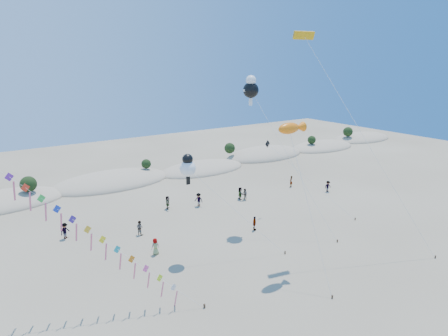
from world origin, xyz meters
TOP-DOWN VIEW (x-y plane):
  - dune_ridge at (1.06, 45.14)m, footprint 145.30×11.49m
  - kite_train at (-15.28, 17.11)m, footprint 21.45×14.02m
  - fish_kite at (6.02, 11.33)m, footprint 2.85×6.96m
  - cartoon_kite_low at (-0.76, 17.90)m, footprint 8.75×6.15m
  - cartoon_kite_high at (9.01, 21.05)m, footprint 5.64×10.62m
  - parafoil_kite at (10.01, 13.97)m, footprint 10.22×11.01m
  - dark_kite at (14.99, 20.24)m, footprint 7.62×8.73m
  - beachgoers at (6.33, 26.44)m, footprint 37.19×12.83m

SIDE VIEW (x-z plane):
  - dune_ridge at x=1.06m, z-range -2.67..2.90m
  - beachgoers at x=6.33m, z-range -0.05..1.78m
  - dark_kite at x=14.99m, z-range 1.72..11.08m
  - cartoon_kite_low at x=-0.76m, z-range 3.92..14.28m
  - kite_train at x=-15.28m, z-range 0.41..20.78m
  - fish_kite at x=6.02m, z-range 6.25..19.82m
  - cartoon_kite_high at x=9.01m, z-range 7.20..24.46m
  - parafoil_kite at x=10.01m, z-range 9.79..31.17m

